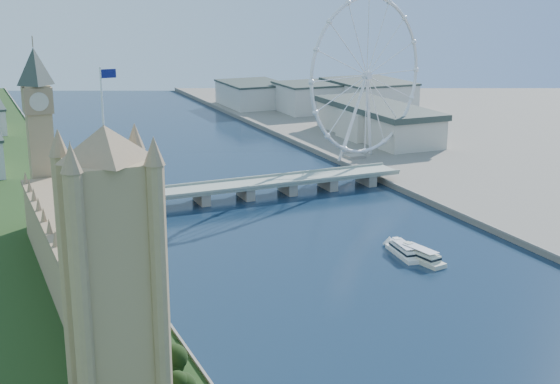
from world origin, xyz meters
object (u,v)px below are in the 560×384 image
victoria_tower (113,276)px  tour_boat_far (420,261)px  tour_boat_near (403,256)px  london_eye (367,76)px

victoria_tower → tour_boat_far: bearing=29.7°
tour_boat_near → tour_boat_far: size_ratio=0.95×
london_eye → tour_boat_near: london_eye is taller
tour_boat_near → tour_boat_far: tour_boat_far is taller
victoria_tower → london_eye: (254.98, 300.08, 13.03)m
london_eye → tour_boat_far: size_ratio=3.78×
london_eye → tour_boat_near: size_ratio=3.97×
victoria_tower → london_eye: london_eye is taller
victoria_tower → tour_boat_near: size_ratio=3.58×
victoria_tower → london_eye: bearing=49.6°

